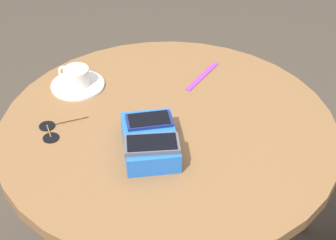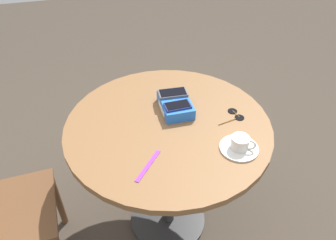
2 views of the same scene
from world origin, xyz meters
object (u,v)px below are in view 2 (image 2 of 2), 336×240
object	(u,v)px
saucer	(239,148)
phone_navy	(178,106)
phone_box	(175,105)
lanyard_strap	(148,166)
phone_gray	(173,93)
coffee_cup	(241,142)
round_table	(168,145)
sunglasses	(235,115)

from	to	relation	value
saucer	phone_navy	bearing A→B (deg)	-146.32
phone_box	lanyard_strap	size ratio (longest dim) A/B	1.12
phone_gray	coffee_cup	xyz separation A→B (m)	(0.37, 0.18, -0.02)
coffee_cup	round_table	bearing A→B (deg)	-133.95
saucer	lanyard_strap	distance (m)	0.38
phone_gray	coffee_cup	world-z (taller)	phone_gray
coffee_cup	sunglasses	xyz separation A→B (m)	(-0.21, 0.07, -0.03)
round_table	lanyard_strap	size ratio (longest dim) A/B	5.15
phone_gray	lanyard_strap	bearing A→B (deg)	-28.86
phone_gray	saucer	bearing A→B (deg)	25.48
coffee_cup	sunglasses	bearing A→B (deg)	160.65
coffee_cup	lanyard_strap	distance (m)	0.38
lanyard_strap	coffee_cup	bearing A→B (deg)	89.15
saucer	lanyard_strap	xyz separation A→B (m)	(-0.00, -0.38, -0.00)
saucer	lanyard_strap	world-z (taller)	saucer
phone_gray	coffee_cup	size ratio (longest dim) A/B	1.49
round_table	sunglasses	size ratio (longest dim) A/B	6.93
phone_navy	sunglasses	world-z (taller)	phone_navy
round_table	phone_box	size ratio (longest dim) A/B	4.60
phone_navy	lanyard_strap	bearing A→B (deg)	-36.24
phone_navy	saucer	distance (m)	0.33
phone_navy	sunglasses	xyz separation A→B (m)	(0.07, 0.26, -0.06)
round_table	phone_box	xyz separation A→B (m)	(-0.09, 0.06, 0.16)
phone_box	saucer	size ratio (longest dim) A/B	1.26
saucer	lanyard_strap	size ratio (longest dim) A/B	0.89
phone_box	sunglasses	distance (m)	0.28
sunglasses	round_table	bearing A→B (deg)	-94.52
phone_box	phone_navy	size ratio (longest dim) A/B	1.69
saucer	phone_box	bearing A→B (deg)	-150.99
phone_gray	phone_navy	distance (m)	0.10
phone_navy	saucer	world-z (taller)	phone_navy
saucer	sunglasses	world-z (taller)	saucer
sunglasses	phone_gray	bearing A→B (deg)	-123.29
phone_box	phone_gray	world-z (taller)	phone_gray
phone_gray	sunglasses	world-z (taller)	phone_gray
round_table	coffee_cup	world-z (taller)	coffee_cup
round_table	sunglasses	xyz separation A→B (m)	(0.02, 0.31, 0.14)
phone_gray	coffee_cup	bearing A→B (deg)	25.68
phone_box	coffee_cup	world-z (taller)	coffee_cup
phone_navy	phone_gray	bearing A→B (deg)	177.02
phone_box	coffee_cup	distance (m)	0.37
round_table	sunglasses	world-z (taller)	sunglasses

